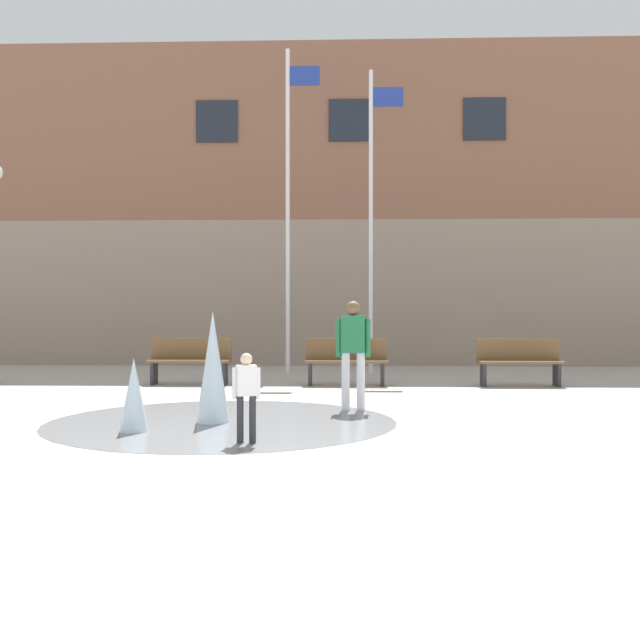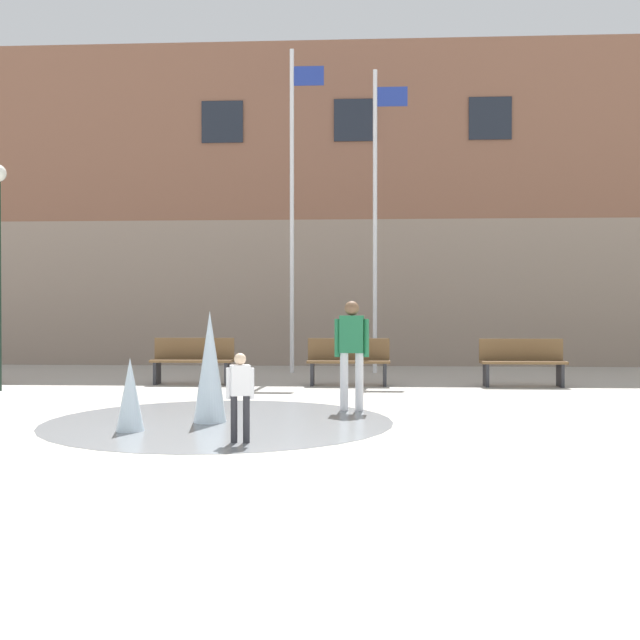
# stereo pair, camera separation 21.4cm
# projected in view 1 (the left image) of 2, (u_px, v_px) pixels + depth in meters

# --- Properties ---
(ground_plane) EXTENTS (100.00, 100.00, 0.00)m
(ground_plane) POSITION_uv_depth(u_px,v_px,m) (358.00, 518.00, 5.20)
(ground_plane) COLOR #B2ADA3
(library_building) EXTENTS (36.00, 6.05, 8.56)m
(library_building) POSITION_uv_depth(u_px,v_px,m) (349.00, 217.00, 22.60)
(library_building) COLOR gray
(library_building) RESTS_ON ground
(splash_fountain) EXTENTS (4.54, 4.54, 1.45)m
(splash_fountain) POSITION_uv_depth(u_px,v_px,m) (202.00, 389.00, 9.55)
(splash_fountain) COLOR gray
(splash_fountain) RESTS_ON ground
(park_bench_under_left_flagpole) EXTENTS (1.60, 0.44, 0.91)m
(park_bench_under_left_flagpole) POSITION_uv_depth(u_px,v_px,m) (190.00, 360.00, 14.71)
(park_bench_under_left_flagpole) COLOR #28282D
(park_bench_under_left_flagpole) RESTS_ON ground
(park_bench_center) EXTENTS (1.60, 0.44, 0.91)m
(park_bench_center) POSITION_uv_depth(u_px,v_px,m) (346.00, 361.00, 14.53)
(park_bench_center) COLOR #28282D
(park_bench_center) RESTS_ON ground
(park_bench_under_right_flagpole) EXTENTS (1.60, 0.44, 0.91)m
(park_bench_under_right_flagpole) POSITION_uv_depth(u_px,v_px,m) (519.00, 361.00, 14.38)
(park_bench_under_right_flagpole) COLOR #28282D
(park_bench_under_right_flagpole) RESTS_ON ground
(adult_watching) EXTENTS (0.50, 0.23, 1.59)m
(adult_watching) POSITION_uv_depth(u_px,v_px,m) (353.00, 346.00, 10.83)
(adult_watching) COLOR silver
(adult_watching) RESTS_ON ground
(child_running) EXTENTS (0.31, 0.19, 0.99)m
(child_running) POSITION_uv_depth(u_px,v_px,m) (246.00, 390.00, 8.15)
(child_running) COLOR #28282D
(child_running) RESTS_ON ground
(flagpole_left) EXTENTS (0.80, 0.10, 7.56)m
(flagpole_left) POSITION_uv_depth(u_px,v_px,m) (289.00, 201.00, 17.49)
(flagpole_left) COLOR silver
(flagpole_left) RESTS_ON ground
(flagpole_right) EXTENTS (0.80, 0.10, 7.05)m
(flagpole_right) POSITION_uv_depth(u_px,v_px,m) (372.00, 212.00, 17.43)
(flagpole_right) COLOR silver
(flagpole_right) RESTS_ON ground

